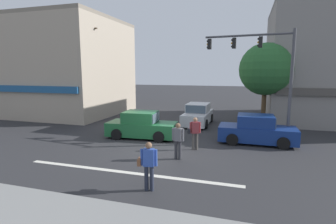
{
  "coord_description": "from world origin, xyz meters",
  "views": [
    {
      "loc": [
        4.42,
        -12.43,
        3.96
      ],
      "look_at": [
        0.02,
        2.0,
        1.6
      ],
      "focal_mm": 28.0,
      "sensor_mm": 36.0,
      "label": 1
    }
  ],
  "objects_px": {
    "street_tree": "(266,69)",
    "utility_pole_far_right": "(292,72)",
    "utility_pole_near_left": "(91,71)",
    "pedestrian_foreground_with_bag": "(148,163)",
    "sedan_crossing_center": "(142,126)",
    "traffic_light_mast": "(267,65)",
    "sedan_waiting_far": "(257,131)",
    "pedestrian_far_side": "(195,131)",
    "sedan_crossing_rightbound": "(198,115)",
    "pedestrian_mid_crossing": "(178,139)"
  },
  "relations": [
    {
      "from": "street_tree",
      "to": "utility_pole_near_left",
      "type": "relative_size",
      "value": 0.78
    },
    {
      "from": "utility_pole_far_right",
      "to": "traffic_light_mast",
      "type": "relative_size",
      "value": 1.2
    },
    {
      "from": "traffic_light_mast",
      "to": "pedestrian_mid_crossing",
      "type": "relative_size",
      "value": 3.71
    },
    {
      "from": "traffic_light_mast",
      "to": "sedan_waiting_far",
      "type": "relative_size",
      "value": 1.51
    },
    {
      "from": "utility_pole_near_left",
      "to": "pedestrian_far_side",
      "type": "bearing_deg",
      "value": -29.95
    },
    {
      "from": "utility_pole_near_left",
      "to": "pedestrian_foreground_with_bag",
      "type": "xyz_separation_m",
      "value": [
        8.84,
        -10.41,
        -2.99
      ]
    },
    {
      "from": "pedestrian_mid_crossing",
      "to": "street_tree",
      "type": "bearing_deg",
      "value": 65.31
    },
    {
      "from": "street_tree",
      "to": "traffic_light_mast",
      "type": "relative_size",
      "value": 0.96
    },
    {
      "from": "utility_pole_near_left",
      "to": "pedestrian_mid_crossing",
      "type": "xyz_separation_m",
      "value": [
        8.97,
        -7.07,
        -2.99
      ]
    },
    {
      "from": "sedan_crossing_center",
      "to": "pedestrian_foreground_with_bag",
      "type": "relative_size",
      "value": 2.51
    },
    {
      "from": "sedan_waiting_far",
      "to": "street_tree",
      "type": "bearing_deg",
      "value": 83.39
    },
    {
      "from": "utility_pole_far_right",
      "to": "sedan_crossing_rightbound",
      "type": "distance_m",
      "value": 7.61
    },
    {
      "from": "street_tree",
      "to": "sedan_crossing_center",
      "type": "distance_m",
      "value": 9.69
    },
    {
      "from": "pedestrian_foreground_with_bag",
      "to": "pedestrian_far_side",
      "type": "bearing_deg",
      "value": 83.5
    },
    {
      "from": "traffic_light_mast",
      "to": "pedestrian_far_side",
      "type": "xyz_separation_m",
      "value": [
        -3.41,
        -3.02,
        -3.35
      ]
    },
    {
      "from": "sedan_crossing_rightbound",
      "to": "pedestrian_far_side",
      "type": "xyz_separation_m",
      "value": [
        1.03,
        -6.4,
        0.24
      ]
    },
    {
      "from": "traffic_light_mast",
      "to": "pedestrian_mid_crossing",
      "type": "xyz_separation_m",
      "value": [
        -3.84,
        -4.67,
        -3.35
      ]
    },
    {
      "from": "street_tree",
      "to": "pedestrian_mid_crossing",
      "type": "distance_m",
      "value": 10.19
    },
    {
      "from": "street_tree",
      "to": "sedan_waiting_far",
      "type": "bearing_deg",
      "value": -96.61
    },
    {
      "from": "street_tree",
      "to": "pedestrian_foreground_with_bag",
      "type": "relative_size",
      "value": 3.56
    },
    {
      "from": "traffic_light_mast",
      "to": "sedan_crossing_center",
      "type": "xyz_separation_m",
      "value": [
        -6.93,
        -1.49,
        -3.59
      ]
    },
    {
      "from": "utility_pole_far_right",
      "to": "pedestrian_foreground_with_bag",
      "type": "distance_m",
      "value": 15.22
    },
    {
      "from": "traffic_light_mast",
      "to": "pedestrian_foreground_with_bag",
      "type": "distance_m",
      "value": 9.55
    },
    {
      "from": "traffic_light_mast",
      "to": "pedestrian_foreground_with_bag",
      "type": "relative_size",
      "value": 3.71
    },
    {
      "from": "utility_pole_far_right",
      "to": "sedan_waiting_far",
      "type": "xyz_separation_m",
      "value": [
        -2.48,
        -6.44,
        -3.16
      ]
    },
    {
      "from": "street_tree",
      "to": "utility_pole_far_right",
      "type": "relative_size",
      "value": 0.8
    },
    {
      "from": "street_tree",
      "to": "utility_pole_near_left",
      "type": "height_order",
      "value": "utility_pole_near_left"
    },
    {
      "from": "sedan_crossing_rightbound",
      "to": "sedan_waiting_far",
      "type": "height_order",
      "value": "same"
    },
    {
      "from": "utility_pole_far_right",
      "to": "traffic_light_mast",
      "type": "height_order",
      "value": "utility_pole_far_right"
    },
    {
      "from": "pedestrian_foreground_with_bag",
      "to": "pedestrian_far_side",
      "type": "relative_size",
      "value": 1.0
    },
    {
      "from": "street_tree",
      "to": "utility_pole_far_right",
      "type": "height_order",
      "value": "utility_pole_far_right"
    },
    {
      "from": "utility_pole_far_right",
      "to": "traffic_light_mast",
      "type": "xyz_separation_m",
      "value": [
        -2.11,
        -5.63,
        0.43
      ]
    },
    {
      "from": "sedan_crossing_center",
      "to": "sedan_waiting_far",
      "type": "height_order",
      "value": "same"
    },
    {
      "from": "street_tree",
      "to": "pedestrian_mid_crossing",
      "type": "bearing_deg",
      "value": -114.69
    },
    {
      "from": "sedan_crossing_rightbound",
      "to": "pedestrian_mid_crossing",
      "type": "bearing_deg",
      "value": -85.78
    },
    {
      "from": "sedan_waiting_far",
      "to": "pedestrian_foreground_with_bag",
      "type": "bearing_deg",
      "value": -116.61
    },
    {
      "from": "utility_pole_near_left",
      "to": "sedan_waiting_far",
      "type": "distance_m",
      "value": 13.25
    },
    {
      "from": "traffic_light_mast",
      "to": "sedan_crossing_rightbound",
      "type": "distance_m",
      "value": 6.63
    },
    {
      "from": "pedestrian_far_side",
      "to": "traffic_light_mast",
      "type": "bearing_deg",
      "value": 41.58
    },
    {
      "from": "utility_pole_far_right",
      "to": "pedestrian_foreground_with_bag",
      "type": "xyz_separation_m",
      "value": [
        -6.09,
        -13.64,
        -2.92
      ]
    },
    {
      "from": "utility_pole_far_right",
      "to": "sedan_waiting_far",
      "type": "relative_size",
      "value": 1.82
    },
    {
      "from": "pedestrian_far_side",
      "to": "sedan_waiting_far",
      "type": "bearing_deg",
      "value": 36.09
    },
    {
      "from": "sedan_waiting_far",
      "to": "sedan_crossing_rightbound",
      "type": "bearing_deg",
      "value": 134.21
    },
    {
      "from": "sedan_waiting_far",
      "to": "traffic_light_mast",
      "type": "bearing_deg",
      "value": 65.6
    },
    {
      "from": "sedan_crossing_rightbound",
      "to": "sedan_waiting_far",
      "type": "bearing_deg",
      "value": -45.79
    },
    {
      "from": "utility_pole_far_right",
      "to": "sedan_crossing_center",
      "type": "distance_m",
      "value": 11.94
    },
    {
      "from": "utility_pole_near_left",
      "to": "pedestrian_far_side",
      "type": "xyz_separation_m",
      "value": [
        9.41,
        -5.42,
        -2.99
      ]
    },
    {
      "from": "utility_pole_far_right",
      "to": "sedan_crossing_rightbound",
      "type": "height_order",
      "value": "utility_pole_far_right"
    },
    {
      "from": "sedan_crossing_center",
      "to": "utility_pole_near_left",
      "type": "bearing_deg",
      "value": 146.53
    },
    {
      "from": "utility_pole_near_left",
      "to": "utility_pole_far_right",
      "type": "height_order",
      "value": "utility_pole_near_left"
    }
  ]
}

